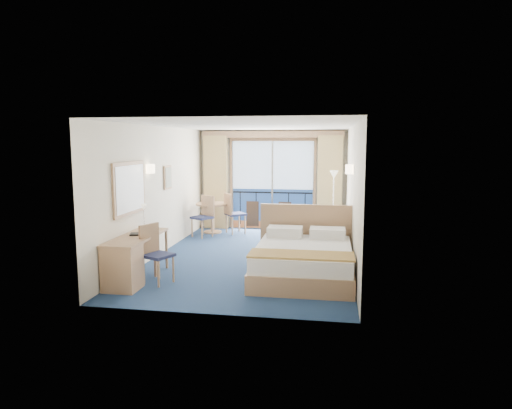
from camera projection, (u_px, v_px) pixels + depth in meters
name	position (u px, v px, depth m)	size (l,w,h in m)	color
floor	(253.00, 257.00, 9.50)	(6.50, 6.50, 0.00)	navy
room_walls	(252.00, 172.00, 9.26)	(4.04, 6.54, 2.72)	beige
balcony_door	(272.00, 187.00, 12.49)	(2.36, 0.03, 2.52)	navy
curtain_left	(216.00, 182.00, 12.58)	(0.65, 0.22, 2.55)	tan
curtain_right	(330.00, 184.00, 12.08)	(0.65, 0.22, 2.55)	tan
pelmet	(272.00, 134.00, 12.18)	(3.80, 0.25, 0.18)	tan
mirror	(130.00, 188.00, 8.14)	(0.05, 1.25, 0.95)	tan
wall_print	(168.00, 177.00, 10.04)	(0.04, 0.42, 0.52)	tan
sconce_left	(150.00, 169.00, 8.97)	(0.18, 0.18, 0.18)	#FFE1B2
sconce_right	(350.00, 169.00, 8.79)	(0.18, 0.18, 0.18)	#FFE1B2
bed	(304.00, 259.00, 8.02)	(1.85, 2.19, 1.16)	tan
nightstand	(340.00, 246.00, 9.40)	(0.37, 0.35, 0.48)	#AA7C5A
phone	(340.00, 233.00, 9.35)	(0.18, 0.14, 0.08)	silver
armchair	(314.00, 226.00, 10.79)	(0.85, 0.88, 0.80)	#494E58
floor_lamp	(334.00, 187.00, 11.35)	(0.23, 0.23, 1.67)	silver
desk	(125.00, 262.00, 7.44)	(0.56, 1.64, 0.77)	tan
desk_chair	(154.00, 250.00, 7.71)	(0.57, 0.57, 1.00)	#1F2549
folder	(139.00, 234.00, 7.93)	(0.29, 0.22, 0.03)	black
desk_lamp	(144.00, 212.00, 8.25)	(0.13, 0.13, 0.47)	silver
round_table	(212.00, 210.00, 11.98)	(0.87, 0.87, 0.78)	tan
table_chair_a	(232.00, 211.00, 11.86)	(0.64, 0.64, 1.06)	#1F2549
table_chair_b	(205.00, 214.00, 11.50)	(0.61, 0.61, 1.03)	#1F2549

